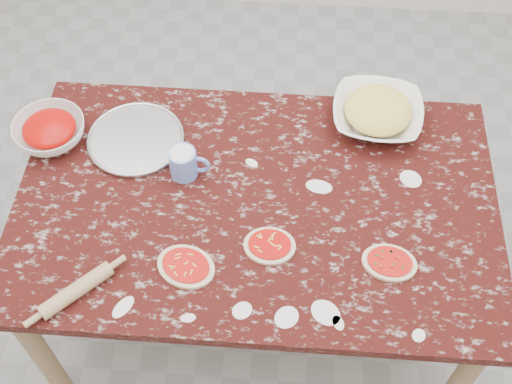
% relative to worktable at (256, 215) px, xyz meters
% --- Properties ---
extents(ground, '(4.00, 4.00, 0.00)m').
position_rel_worktable_xyz_m(ground, '(0.00, 0.00, -0.67)').
color(ground, gray).
extents(worktable, '(1.60, 1.00, 0.75)m').
position_rel_worktable_xyz_m(worktable, '(0.00, 0.00, 0.00)').
color(worktable, black).
rests_on(worktable, ground).
extents(pizza_tray, '(0.41, 0.41, 0.01)m').
position_rel_worktable_xyz_m(pizza_tray, '(-0.44, 0.23, 0.09)').
color(pizza_tray, '#B2B2B7').
rests_on(pizza_tray, worktable).
extents(sauce_bowl, '(0.30, 0.30, 0.08)m').
position_rel_worktable_xyz_m(sauce_bowl, '(-0.74, 0.22, 0.12)').
color(sauce_bowl, white).
rests_on(sauce_bowl, worktable).
extents(cheese_bowl, '(0.35, 0.35, 0.08)m').
position_rel_worktable_xyz_m(cheese_bowl, '(0.41, 0.38, 0.12)').
color(cheese_bowl, white).
rests_on(cheese_bowl, worktable).
extents(flour_mug, '(0.14, 0.09, 0.11)m').
position_rel_worktable_xyz_m(flour_mug, '(-0.25, 0.10, 0.14)').
color(flour_mug, '#6885DF').
rests_on(flour_mug, worktable).
extents(pizza_left, '(0.22, 0.20, 0.02)m').
position_rel_worktable_xyz_m(pizza_left, '(-0.20, -0.27, 0.09)').
color(pizza_left, beige).
rests_on(pizza_left, worktable).
extents(pizza_mid, '(0.17, 0.14, 0.02)m').
position_rel_worktable_xyz_m(pizza_mid, '(0.06, -0.17, 0.09)').
color(pizza_mid, beige).
rests_on(pizza_mid, worktable).
extents(pizza_right, '(0.19, 0.15, 0.02)m').
position_rel_worktable_xyz_m(pizza_right, '(0.43, -0.21, 0.09)').
color(pizza_right, beige).
rests_on(pizza_right, worktable).
extents(rolling_pin, '(0.20, 0.20, 0.05)m').
position_rel_worktable_xyz_m(rolling_pin, '(-0.51, -0.38, 0.11)').
color(rolling_pin, tan).
rests_on(rolling_pin, worktable).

